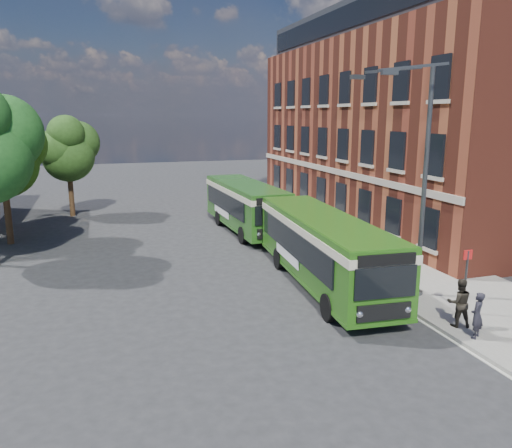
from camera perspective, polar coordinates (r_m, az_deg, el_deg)
name	(u,v)px	position (r m, az deg, el deg)	size (l,w,h in m)	color
ground	(278,295)	(20.58, 2.49, -8.05)	(120.00, 120.00, 0.00)	#262629
pavement	(342,236)	(30.30, 9.82, -1.37)	(6.00, 48.00, 0.15)	gray
kerb_line	(295,241)	(29.08, 4.45, -1.95)	(0.12, 48.00, 0.01)	beige
brick_office	(411,118)	(36.50, 17.30, 11.50)	(12.10, 26.00, 14.20)	maroon
street_lamp	(417,179)	(19.92, 17.90, 4.89)	(2.96, 2.38, 9.00)	#383B3D
bus_stop_sign	(466,278)	(19.37, 22.85, -5.66)	(0.35, 0.08, 2.52)	#383B3D
bus_front	(323,244)	(21.34, 7.69, -2.26)	(3.31, 11.26, 3.02)	#255A13
bus_rear	(245,202)	(31.21, -1.22, 2.50)	(2.91, 10.00, 3.02)	#235419
pedestrian_a	(477,315)	(17.66, 23.95, -9.51)	(0.56, 0.37, 1.53)	black
pedestrian_b	(459,303)	(18.33, 22.21, -8.32)	(0.82, 0.64, 1.68)	black
tree_mid	(2,152)	(30.84, -27.02, 7.31)	(4.52, 4.30, 7.63)	#3A2815
tree_right	(68,148)	(37.94, -20.65, 8.10)	(4.26, 4.05, 7.19)	#3A2815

